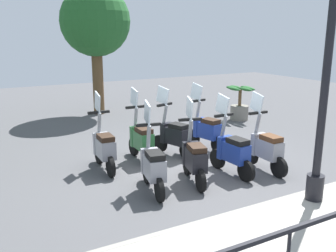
{
  "coord_description": "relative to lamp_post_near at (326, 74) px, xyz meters",
  "views": [
    {
      "loc": [
        -6.02,
        3.93,
        2.68
      ],
      "look_at": [
        0.2,
        0.5,
        0.9
      ],
      "focal_mm": 40.0,
      "sensor_mm": 36.0,
      "label": 1
    }
  ],
  "objects": [
    {
      "name": "promenade_walkway",
      "position": [
        -0.75,
        0.67,
        -2.03
      ],
      "size": [
        2.2,
        20.0,
        0.15
      ],
      "color": "#A39E93",
      "rests_on": "ground_plane"
    },
    {
      "name": "potted_palm",
      "position": [
        5.39,
        -2.94,
        -1.66
      ],
      "size": [
        1.06,
        0.66,
        1.05
      ],
      "color": "slate",
      "rests_on": "ground_plane"
    },
    {
      "name": "scooter_near_1",
      "position": [
        1.75,
        0.23,
        -1.62
      ],
      "size": [
        1.23,
        0.44,
        1.54
      ],
      "rotation": [
        0.0,
        0.0,
        0.05
      ],
      "color": "black",
      "rests_on": "ground_plane"
    },
    {
      "name": "scooter_far_3",
      "position": [
        3.18,
        2.3,
        -1.62
      ],
      "size": [
        1.23,
        0.44,
        1.54
      ],
      "rotation": [
        0.0,
        0.0,
        -0.06
      ],
      "color": "black",
      "rests_on": "ground_plane"
    },
    {
      "name": "lamp_post_near",
      "position": [
        0.0,
        0.0,
        0.0
      ],
      "size": [
        0.26,
        0.9,
        4.39
      ],
      "color": "black",
      "rests_on": "promenade_walkway"
    },
    {
      "name": "scooter_near_0",
      "position": [
        1.61,
        -0.48,
        -1.62
      ],
      "size": [
        1.23,
        0.44,
        1.54
      ],
      "rotation": [
        0.0,
        0.0,
        -0.03
      ],
      "color": "black",
      "rests_on": "ground_plane"
    },
    {
      "name": "scooter_near_3",
      "position": [
        1.77,
        1.92,
        -1.62
      ],
      "size": [
        1.22,
        0.49,
        1.54
      ],
      "rotation": [
        0.0,
        0.0,
        -0.2
      ],
      "color": "black",
      "rests_on": "ground_plane"
    },
    {
      "name": "tree_distant",
      "position": [
        8.42,
        0.63,
        0.89
      ],
      "size": [
        2.26,
        2.26,
        4.17
      ],
      "color": "brown",
      "rests_on": "ground_plane"
    },
    {
      "name": "scooter_far_0",
      "position": [
        3.34,
        -0.25,
        -1.62
      ],
      "size": [
        1.22,
        0.49,
        1.54
      ],
      "rotation": [
        0.0,
        0.0,
        0.2
      ],
      "color": "black",
      "rests_on": "ground_plane"
    },
    {
      "name": "scooter_near_2",
      "position": [
        1.77,
        1.09,
        -1.62
      ],
      "size": [
        1.21,
        0.53,
        1.54
      ],
      "rotation": [
        0.0,
        0.0,
        -0.27
      ],
      "color": "black",
      "rests_on": "ground_plane"
    },
    {
      "name": "scooter_far_1",
      "position": [
        3.28,
        0.65,
        -1.62
      ],
      "size": [
        1.2,
        0.55,
        1.54
      ],
      "rotation": [
        0.0,
        0.0,
        0.31
      ],
      "color": "black",
      "rests_on": "ground_plane"
    },
    {
      "name": "scooter_far_2",
      "position": [
        3.33,
        1.42,
        -1.62
      ],
      "size": [
        1.23,
        0.44,
        1.54
      ],
      "rotation": [
        0.0,
        0.0,
        -0.02
      ],
      "color": "black",
      "rests_on": "ground_plane"
    },
    {
      "name": "ground_plane",
      "position": [
        2.4,
        0.67,
        -2.1
      ],
      "size": [
        28.0,
        28.0,
        0.0
      ],
      "primitive_type": "plane",
      "color": "#4C4C4F"
    }
  ]
}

